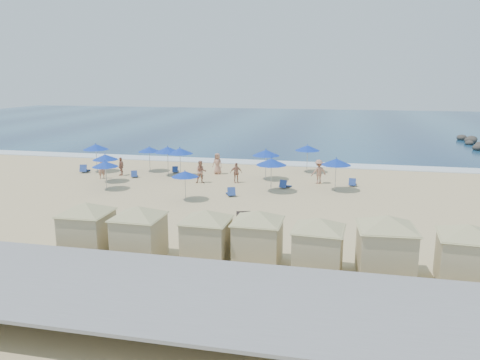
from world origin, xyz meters
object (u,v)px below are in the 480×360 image
umbrella_1 (105,164)px  beachgoer_4 (217,164)px  cabana_0 (87,222)px  umbrella_7 (266,153)px  cabana_2 (206,229)px  umbrella_9 (307,148)px  cabana_3 (258,230)px  umbrella_10 (336,162)px  cabana_5 (386,239)px  umbrella_6 (185,174)px  umbrella_3 (105,157)px  beachgoer_2 (236,173)px  trash_bin (244,220)px  cabana_4 (318,239)px  umbrella_8 (271,162)px  cabana_1 (139,226)px  umbrella_0 (96,147)px  umbrella_5 (168,150)px  beachgoer_1 (201,172)px  beachgoer_5 (121,166)px  beachgoer_3 (319,172)px  beachgoer_0 (101,169)px  umbrella_2 (149,149)px  cabana_6 (467,247)px  umbrella_4 (180,151)px

umbrella_1 → beachgoer_4: bearing=48.1°
cabana_0 → umbrella_7: (5.41, 18.01, 0.63)m
cabana_2 → umbrella_9: (2.75, 21.40, 0.64)m
umbrella_7 → beachgoer_4: bearing=163.2°
cabana_3 → umbrella_10: bearing=78.4°
cabana_5 → umbrella_6: cabana_5 is taller
cabana_2 → cabana_3: (2.30, 0.20, 0.04)m
umbrella_3 → beachgoer_2: (10.14, 1.93, -1.19)m
cabana_0 → trash_bin: bearing=41.6°
cabana_4 → umbrella_8: 14.47m
cabana_1 → umbrella_9: cabana_1 is taller
umbrella_6 → umbrella_9: 13.49m
cabana_5 → beachgoer_2: 18.99m
umbrella_7 → umbrella_9: (3.02, 3.76, -0.06)m
umbrella_0 → umbrella_9: bearing=11.9°
beachgoer_2 → umbrella_8: bearing=-60.1°
umbrella_10 → beachgoer_2: 7.88m
umbrella_5 → beachgoer_1: bearing=-30.9°
cabana_2 → beachgoer_5: size_ratio=2.71×
cabana_1 → beachgoer_3: (7.07, 17.50, -0.63)m
cabana_5 → umbrella_8: 15.34m
beachgoer_2 → beachgoer_0: bearing=161.4°
beachgoer_0 → beachgoer_4: beachgoer_4 is taller
cabana_5 → beachgoer_4: 22.75m
cabana_0 → cabana_2: cabana_0 is taller
cabana_5 → beachgoer_2: cabana_5 is taller
umbrella_8 → beachgoer_5: size_ratio=1.64×
umbrella_8 → umbrella_9: bearing=75.9°
beachgoer_4 → beachgoer_5: bearing=-152.2°
cabana_0 → umbrella_7: 18.82m
umbrella_3 → beachgoer_3: (16.51, 3.05, -1.04)m
umbrella_2 → umbrella_6: 10.85m
umbrella_3 → umbrella_7: 12.75m
umbrella_0 → beachgoer_3: (19.31, -0.48, -1.26)m
umbrella_7 → cabana_5: bearing=-65.9°
umbrella_6 → beachgoer_1: (-0.54, 5.29, -0.93)m
umbrella_7 → beachgoer_3: size_ratio=1.35×
umbrella_1 → umbrella_5: 6.34m
umbrella_6 → umbrella_10: (9.82, 4.95, 0.34)m
cabana_6 → umbrella_6: size_ratio=2.14×
umbrella_8 → beachgoer_5: bearing=167.2°
beachgoer_0 → beachgoer_4: 9.61m
trash_bin → beachgoer_5: size_ratio=0.51×
cabana_2 → umbrella_1: cabana_2 is taller
cabana_2 → umbrella_10: bearing=70.4°
umbrella_3 → umbrella_4: (5.07, 3.20, 0.19)m
umbrella_10 → beachgoer_2: umbrella_10 is taller
beachgoer_2 → beachgoer_5: (-10.14, 0.63, -0.02)m
umbrella_0 → umbrella_10: (20.64, -2.63, -0.06)m
cabana_1 → umbrella_9: size_ratio=1.77×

